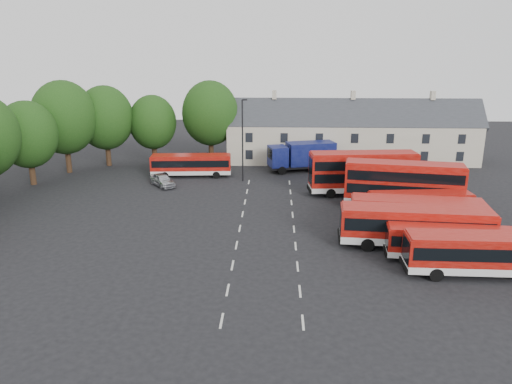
% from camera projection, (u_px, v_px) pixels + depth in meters
% --- Properties ---
extents(ground, '(140.00, 140.00, 0.00)m').
position_uv_depth(ground, '(238.00, 236.00, 44.10)').
color(ground, black).
rests_on(ground, ground).
extents(lane_markings, '(5.15, 33.80, 0.01)m').
position_uv_depth(lane_markings, '(267.00, 229.00, 45.92)').
color(lane_markings, beige).
rests_on(lane_markings, ground).
extents(treeline, '(29.92, 32.59, 12.01)m').
position_uv_depth(treeline, '(82.00, 125.00, 61.50)').
color(treeline, black).
rests_on(treeline, ground).
extents(terrace_houses, '(35.70, 7.13, 10.06)m').
position_uv_depth(terrace_houses, '(351.00, 135.00, 71.20)').
color(terrace_houses, beige).
rests_on(terrace_houses, ground).
extents(bus_row_a, '(11.26, 2.85, 3.17)m').
position_uv_depth(bus_row_a, '(484.00, 252.00, 36.14)').
color(bus_row_a, silver).
rests_on(bus_row_a, ground).
extents(bus_row_b, '(10.01, 3.25, 2.78)m').
position_uv_depth(bus_row_b, '(452.00, 241.00, 38.63)').
color(bus_row_b, silver).
rests_on(bus_row_b, ground).
extents(bus_row_c, '(12.45, 3.82, 3.47)m').
position_uv_depth(bus_row_c, '(416.00, 224.00, 41.14)').
color(bus_row_c, silver).
rests_on(bus_row_c, ground).
extents(bus_row_d, '(11.72, 3.92, 3.25)m').
position_uv_depth(bus_row_d, '(417.00, 213.00, 44.23)').
color(bus_row_d, silver).
rests_on(bus_row_d, ground).
extents(bus_row_e, '(9.93, 3.21, 2.76)m').
position_uv_depth(bus_row_e, '(420.00, 204.00, 47.78)').
color(bus_row_e, silver).
rests_on(bus_row_e, ground).
extents(bus_dd_south, '(12.05, 4.65, 4.82)m').
position_uv_depth(bus_dd_south, '(403.00, 182.00, 50.94)').
color(bus_dd_south, silver).
rests_on(bus_dd_south, ground).
extents(bus_dd_north, '(12.04, 3.86, 4.85)m').
position_uv_depth(bus_dd_north, '(363.00, 171.00, 55.64)').
color(bus_dd_north, silver).
rests_on(bus_dd_north, ground).
extents(bus_north, '(10.21, 3.03, 2.85)m').
position_uv_depth(bus_north, '(191.00, 164.00, 63.43)').
color(bus_north, silver).
rests_on(bus_north, ground).
extents(box_truck, '(9.19, 5.03, 3.84)m').
position_uv_depth(box_truck, '(303.00, 155.00, 66.13)').
color(box_truck, black).
rests_on(box_truck, ground).
extents(silver_car, '(4.07, 4.60, 1.51)m').
position_uv_depth(silver_car, '(162.00, 180.00, 59.45)').
color(silver_car, '#B1B3BA').
rests_on(silver_car, ground).
extents(lamppost, '(0.69, 0.28, 10.07)m').
position_uv_depth(lamppost, '(243.00, 138.00, 60.40)').
color(lamppost, black).
rests_on(lamppost, ground).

